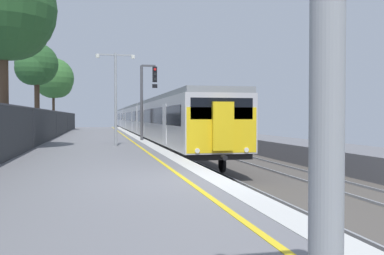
{
  "coord_description": "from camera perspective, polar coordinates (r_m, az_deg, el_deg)",
  "views": [
    {
      "loc": [
        -2.4,
        -9.87,
        1.51
      ],
      "look_at": [
        1.29,
        6.83,
        1.08
      ],
      "focal_mm": 39.88,
      "sensor_mm": 36.0,
      "label": 1
    }
  ],
  "objects": [
    {
      "name": "commuter_train_at_platform",
      "position": [
        45.08,
        -6.74,
        1.11
      ],
      "size": [
        2.83,
        59.88,
        3.81
      ],
      "color": "#B7B7BC",
      "rests_on": "ground"
    },
    {
      "name": "background_tree_left",
      "position": [
        21.72,
        -23.62,
        13.87
      ],
      "size": [
        4.71,
        4.71,
        8.76
      ],
      "color": "#473323",
      "rests_on": "ground"
    },
    {
      "name": "background_tree_right",
      "position": [
        49.74,
        -17.91,
        6.11
      ],
      "size": [
        4.45,
        4.45,
        8.01
      ],
      "color": "#473323",
      "rests_on": "ground"
    },
    {
      "name": "signal_gantry",
      "position": [
        27.66,
        -6.18,
        4.6
      ],
      "size": [
        1.1,
        0.24,
        4.86
      ],
      "color": "#47474C",
      "rests_on": "ground"
    },
    {
      "name": "platform_lamp_mid",
      "position": [
        22.35,
        -10.18,
        4.94
      ],
      "size": [
        2.0,
        0.2,
        4.8
      ],
      "color": "#93999E",
      "rests_on": "ground"
    },
    {
      "name": "background_tree_centre",
      "position": [
        38.13,
        -20.23,
        7.73
      ],
      "size": [
        3.52,
        3.73,
        7.7
      ],
      "color": "#473323",
      "rests_on": "ground"
    },
    {
      "name": "ground",
      "position": [
        11.28,
        14.52,
        -9.45
      ],
      "size": [
        17.4,
        110.0,
        1.21
      ],
      "color": "slate"
    }
  ]
}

